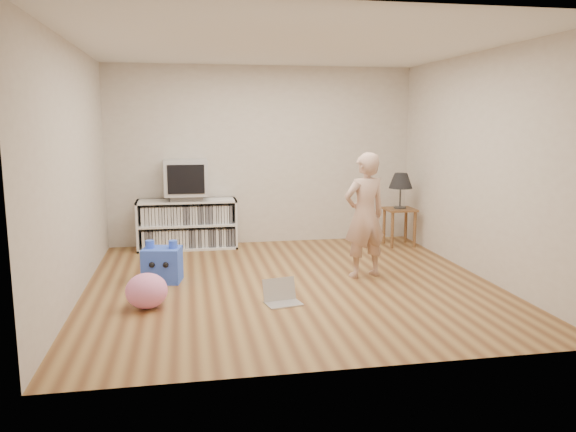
% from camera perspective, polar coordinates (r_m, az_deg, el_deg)
% --- Properties ---
extents(ground, '(4.50, 4.50, 0.00)m').
position_cam_1_polar(ground, '(6.37, 0.25, -6.87)').
color(ground, brown).
rests_on(ground, ground).
extents(walls, '(4.52, 4.52, 2.60)m').
position_cam_1_polar(walls, '(6.13, 0.26, 4.87)').
color(walls, beige).
rests_on(walls, ground).
extents(ceiling, '(4.50, 4.50, 0.01)m').
position_cam_1_polar(ceiling, '(6.15, 0.27, 17.02)').
color(ceiling, white).
rests_on(ceiling, walls).
extents(media_unit, '(1.40, 0.45, 0.70)m').
position_cam_1_polar(media_unit, '(8.17, -10.19, -0.80)').
color(media_unit, white).
rests_on(media_unit, ground).
extents(dvd_deck, '(0.45, 0.35, 0.07)m').
position_cam_1_polar(dvd_deck, '(8.09, -10.27, 1.86)').
color(dvd_deck, gray).
rests_on(dvd_deck, media_unit).
extents(crt_tv, '(0.60, 0.53, 0.50)m').
position_cam_1_polar(crt_tv, '(8.06, -10.33, 3.87)').
color(crt_tv, '#B1B1B7').
rests_on(crt_tv, dvd_deck).
extents(side_table, '(0.42, 0.42, 0.55)m').
position_cam_1_polar(side_table, '(8.36, 11.26, -0.14)').
color(side_table, brown).
rests_on(side_table, ground).
extents(table_lamp, '(0.34, 0.34, 0.52)m').
position_cam_1_polar(table_lamp, '(8.28, 11.38, 3.44)').
color(table_lamp, '#333333').
rests_on(table_lamp, side_table).
extents(person, '(0.60, 0.46, 1.46)m').
position_cam_1_polar(person, '(6.55, 7.80, 0.05)').
color(person, '#CCA18B').
rests_on(person, ground).
extents(laptop, '(0.39, 0.34, 0.24)m').
position_cam_1_polar(laptop, '(5.70, -0.68, -8.18)').
color(laptop, silver).
rests_on(laptop, ground).
extents(playing_cards, '(0.08, 0.10, 0.02)m').
position_cam_1_polar(playing_cards, '(6.24, 0.07, -7.13)').
color(playing_cards, '#415EAE').
rests_on(playing_cards, ground).
extents(plush_blue, '(0.47, 0.41, 0.48)m').
position_cam_1_polar(plush_blue, '(6.54, -12.66, -4.80)').
color(plush_blue, blue).
rests_on(plush_blue, ground).
extents(plush_pink, '(0.41, 0.41, 0.35)m').
position_cam_1_polar(plush_pink, '(5.69, -14.17, -7.38)').
color(plush_pink, pink).
rests_on(plush_pink, ground).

